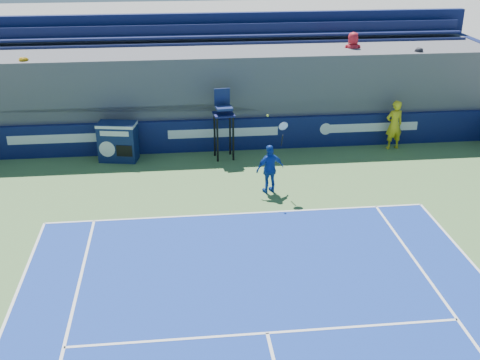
{
  "coord_description": "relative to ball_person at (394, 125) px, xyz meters",
  "views": [
    {
      "loc": [
        -1.67,
        -3.57,
        7.92
      ],
      "look_at": [
        0.0,
        11.5,
        1.25
      ],
      "focal_mm": 45.0,
      "sensor_mm": 36.0,
      "label": 1
    }
  ],
  "objects": [
    {
      "name": "stadium_seating",
      "position": [
        -6.24,
        2.56,
        0.91
      ],
      "size": [
        21.0,
        4.05,
        4.4
      ],
      "color": "#4B4A4F",
      "rests_on": "ground"
    },
    {
      "name": "back_hoarding",
      "position": [
        -6.24,
        0.51,
        -0.33
      ],
      "size": [
        20.4,
        0.21,
        1.2
      ],
      "color": "#0C1446",
      "rests_on": "ground"
    },
    {
      "name": "match_clock",
      "position": [
        -9.98,
        -0.07,
        -0.19
      ],
      "size": [
        1.43,
        0.96,
        1.4
      ],
      "color": "#0E1C47",
      "rests_on": "ground"
    },
    {
      "name": "tennis_player",
      "position": [
        -5.11,
        -3.31,
        -0.13
      ],
      "size": [
        1.01,
        0.63,
        2.57
      ],
      "color": "#143DA6",
      "rests_on": "apron"
    },
    {
      "name": "umpire_chair",
      "position": [
        -6.28,
        -0.23,
        0.6
      ],
      "size": [
        0.77,
        0.77,
        2.48
      ],
      "color": "black",
      "rests_on": "ground"
    },
    {
      "name": "ball_person",
      "position": [
        0.0,
        0.0,
        0.0
      ],
      "size": [
        0.73,
        0.55,
        1.83
      ],
      "primitive_type": "imported",
      "rotation": [
        0.0,
        0.0,
        3.31
      ],
      "color": "yellow",
      "rests_on": "apron"
    }
  ]
}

